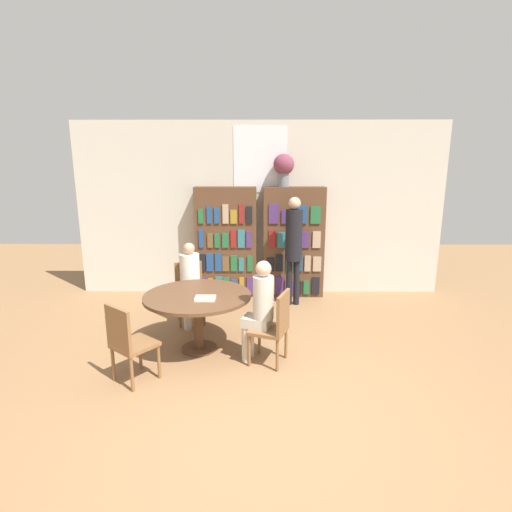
% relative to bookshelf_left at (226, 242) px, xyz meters
% --- Properties ---
extents(ground_plane, '(16.00, 16.00, 0.00)m').
position_rel_bookshelf_left_xyz_m(ground_plane, '(0.58, -3.48, -0.95)').
color(ground_plane, olive).
extents(wall_back, '(6.40, 0.07, 3.00)m').
position_rel_bookshelf_left_xyz_m(wall_back, '(0.58, 0.19, 0.56)').
color(wall_back, beige).
rests_on(wall_back, ground_plane).
extents(bookshelf_left, '(1.05, 0.34, 1.91)m').
position_rel_bookshelf_left_xyz_m(bookshelf_left, '(0.00, 0.00, 0.00)').
color(bookshelf_left, brown).
rests_on(bookshelf_left, ground_plane).
extents(bookshelf_right, '(1.05, 0.34, 1.91)m').
position_rel_bookshelf_left_xyz_m(bookshelf_right, '(1.17, -0.00, 0.00)').
color(bookshelf_right, brown).
rests_on(bookshelf_right, ground_plane).
extents(flower_vase, '(0.35, 0.35, 0.54)m').
position_rel_bookshelf_left_xyz_m(flower_vase, '(0.98, 0.00, 1.29)').
color(flower_vase, slate).
rests_on(flower_vase, bookshelf_right).
extents(reading_table, '(1.32, 1.32, 0.73)m').
position_rel_bookshelf_left_xyz_m(reading_table, '(-0.18, -2.17, -0.33)').
color(reading_table, brown).
rests_on(reading_table, ground_plane).
extents(chair_near_camera, '(0.56, 0.56, 0.88)m').
position_rel_bookshelf_left_xyz_m(chair_near_camera, '(-0.80, -2.95, -0.47)').
color(chair_near_camera, brown).
rests_on(chair_near_camera, ground_plane).
extents(chair_left_side, '(0.49, 0.49, 0.88)m').
position_rel_bookshelf_left_xyz_m(chair_left_side, '(-0.45, -1.21, -0.47)').
color(chair_left_side, brown).
rests_on(chair_left_side, ground_plane).
extents(chair_far_side, '(0.51, 0.51, 0.88)m').
position_rel_bookshelf_left_xyz_m(chair_far_side, '(0.75, -2.52, -0.47)').
color(chair_far_side, brown).
rests_on(chair_far_side, ground_plane).
extents(seated_reader_left, '(0.35, 0.41, 1.21)m').
position_rel_bookshelf_left_xyz_m(seated_reader_left, '(-0.40, -1.39, -0.26)').
color(seated_reader_left, silver).
rests_on(seated_reader_left, ground_plane).
extents(seated_reader_right, '(0.39, 0.34, 1.23)m').
position_rel_bookshelf_left_xyz_m(seated_reader_right, '(0.58, -2.46, -0.26)').
color(seated_reader_right, beige).
rests_on(seated_reader_right, ground_plane).
extents(librarian_standing, '(0.27, 0.54, 1.78)m').
position_rel_bookshelf_left_xyz_m(librarian_standing, '(1.13, -0.50, 0.13)').
color(librarian_standing, black).
rests_on(librarian_standing, ground_plane).
extents(open_book_on_table, '(0.24, 0.18, 0.03)m').
position_rel_bookshelf_left_xyz_m(open_book_on_table, '(-0.06, -2.37, -0.20)').
color(open_book_on_table, silver).
rests_on(open_book_on_table, reading_table).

